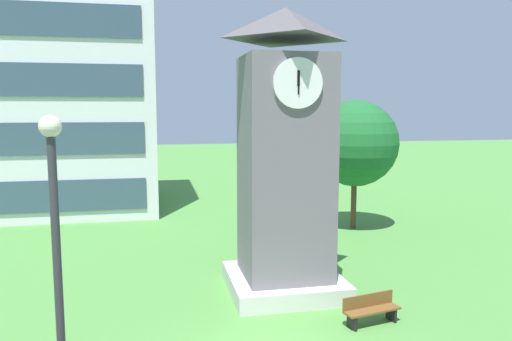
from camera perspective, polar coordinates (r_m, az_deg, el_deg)
name	(u,v)px	position (r m, az deg, el deg)	size (l,w,h in m)	color
office_building	(14,84)	(35.05, -26.12, 8.94)	(17.46, 10.21, 16.00)	silver
clock_tower	(285,169)	(17.15, 3.34, 0.13)	(3.88, 3.88, 9.79)	slate
park_bench	(371,309)	(15.81, 13.09, -15.27)	(1.86, 0.86, 0.88)	brown
street_lamp	(57,264)	(8.91, -21.90, -9.97)	(0.36, 0.36, 6.34)	#333338
tree_by_building	(355,144)	(26.90, 11.33, 3.06)	(4.58, 4.58, 6.91)	#513823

